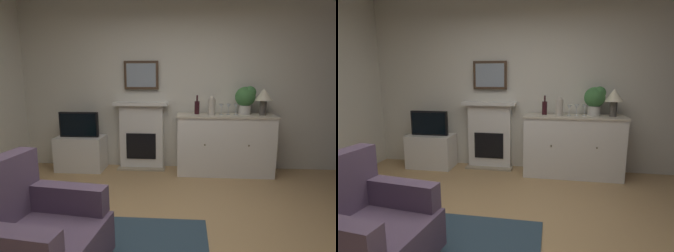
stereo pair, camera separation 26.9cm
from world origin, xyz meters
TOP-DOWN VIEW (x-y plane):
  - wall_rear at (0.00, 2.27)m, footprint 5.24×0.06m
  - fireplace_unit at (-0.56, 2.15)m, footprint 0.87×0.30m
  - framed_picture at (-0.56, 2.19)m, footprint 0.55×0.04m
  - sideboard_cabinet at (0.76, 1.97)m, footprint 1.48×0.49m
  - table_lamp at (1.31, 1.97)m, footprint 0.26×0.26m
  - wine_bottle at (0.33, 2.01)m, footprint 0.08×0.08m
  - wine_glass_left at (0.69, 1.94)m, footprint 0.07×0.07m
  - wine_glass_center at (0.80, 1.97)m, footprint 0.07×0.07m
  - wine_glass_right at (0.91, 1.96)m, footprint 0.07×0.07m
  - vase_decorative at (0.54, 1.92)m, footprint 0.11×0.11m
  - tv_cabinet at (-1.54, 1.98)m, footprint 0.75×0.42m
  - tv_set at (-1.54, 1.96)m, footprint 0.62×0.07m
  - potted_plant_small at (1.06, 2.01)m, footprint 0.30×0.30m
  - armchair at (-0.91, -0.45)m, footprint 0.89×0.86m

SIDE VIEW (x-z plane):
  - tv_cabinet at x=-1.54m, z-range 0.00..0.55m
  - armchair at x=-0.91m, z-range -0.08..0.84m
  - sideboard_cabinet at x=0.76m, z-range 0.00..0.93m
  - fireplace_unit at x=-0.56m, z-range 0.00..1.10m
  - tv_set at x=-1.54m, z-range 0.55..0.95m
  - wine_bottle at x=0.33m, z-range 0.89..1.18m
  - wine_glass_left at x=0.69m, z-range 0.97..1.14m
  - wine_glass_center at x=0.80m, z-range 0.97..1.14m
  - wine_glass_right at x=0.91m, z-range 0.97..1.14m
  - vase_decorative at x=0.54m, z-range 0.93..1.21m
  - potted_plant_small at x=1.06m, z-range 0.97..1.40m
  - table_lamp at x=1.31m, z-range 1.01..1.41m
  - wall_rear at x=0.00m, z-range 0.00..2.79m
  - framed_picture at x=-0.56m, z-range 1.30..1.75m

